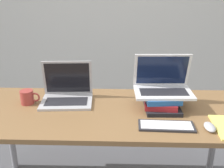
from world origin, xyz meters
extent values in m
cube|color=brown|center=(0.00, 0.36, 0.69)|extent=(1.76, 0.72, 0.03)
cylinder|color=gray|center=(-0.82, 0.66, 0.34)|extent=(0.05, 0.05, 0.68)
cylinder|color=gray|center=(0.82, 0.66, 0.34)|extent=(0.05, 0.05, 0.68)
cube|color=#B2B2B7|center=(-0.30, 0.46, 0.72)|extent=(0.36, 0.28, 0.02)
cube|color=#232328|center=(-0.30, 0.44, 0.73)|extent=(0.29, 0.15, 0.00)
cube|color=#B2B2B7|center=(-0.30, 0.57, 0.85)|extent=(0.35, 0.07, 0.25)
cube|color=black|center=(-0.30, 0.56, 0.85)|extent=(0.31, 0.05, 0.22)
cube|color=black|center=(0.34, 0.40, 0.72)|extent=(0.23, 0.27, 0.03)
cube|color=maroon|center=(0.33, 0.40, 0.75)|extent=(0.22, 0.24, 0.04)
cube|color=#235693|center=(0.33, 0.40, 0.79)|extent=(0.24, 0.23, 0.03)
cube|color=silver|center=(0.35, 0.41, 0.81)|extent=(0.38, 0.25, 0.02)
cube|color=#232328|center=(0.35, 0.40, 0.82)|extent=(0.31, 0.13, 0.00)
cube|color=silver|center=(0.34, 0.50, 0.94)|extent=(0.37, 0.08, 0.23)
cube|color=#0F1938|center=(0.34, 0.50, 0.93)|extent=(0.33, 0.07, 0.20)
cube|color=#28282D|center=(0.33, 0.16, 0.71)|extent=(0.32, 0.13, 0.01)
cube|color=silver|center=(0.33, 0.16, 0.72)|extent=(0.29, 0.11, 0.00)
ellipsoid|color=#B2B2B7|center=(0.57, 0.14, 0.72)|extent=(0.06, 0.11, 0.03)
cylinder|color=#9E3833|center=(-0.56, 0.44, 0.76)|extent=(0.09, 0.09, 0.09)
torus|color=#9E3833|center=(-0.50, 0.44, 0.76)|extent=(0.06, 0.01, 0.06)
camera|label=1|loc=(0.07, -1.16, 1.47)|focal=42.00mm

